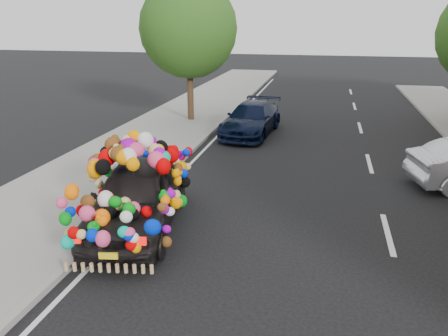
# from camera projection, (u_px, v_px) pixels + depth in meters

# --- Properties ---
(ground) EXTENTS (100.00, 100.00, 0.00)m
(ground) POSITION_uv_depth(u_px,v_px,m) (226.00, 218.00, 10.21)
(ground) COLOR black
(ground) RESTS_ON ground
(sidewalk) EXTENTS (4.00, 60.00, 0.12)m
(sidewalk) POSITION_uv_depth(u_px,v_px,m) (62.00, 199.00, 11.12)
(sidewalk) COLOR gray
(sidewalk) RESTS_ON ground
(kerb) EXTENTS (0.15, 60.00, 0.13)m
(kerb) POSITION_uv_depth(u_px,v_px,m) (133.00, 206.00, 10.70)
(kerb) COLOR gray
(kerb) RESTS_ON ground
(lane_markings) EXTENTS (6.00, 50.00, 0.01)m
(lane_markings) POSITION_uv_depth(u_px,v_px,m) (388.00, 234.00, 9.44)
(lane_markings) COLOR silver
(lane_markings) RESTS_ON ground
(tree_near_sidewalk) EXTENTS (4.20, 4.20, 6.13)m
(tree_near_sidewalk) POSITION_uv_depth(u_px,v_px,m) (189.00, 29.00, 18.48)
(tree_near_sidewalk) COLOR #332114
(tree_near_sidewalk) RESTS_ON ground
(plush_art_car) EXTENTS (2.79, 4.72, 2.09)m
(plush_art_car) POSITION_uv_depth(u_px,v_px,m) (136.00, 181.00, 9.47)
(plush_art_car) COLOR black
(plush_art_car) RESTS_ON ground
(navy_sedan) EXTENTS (2.15, 4.43, 1.24)m
(navy_sedan) POSITION_uv_depth(u_px,v_px,m) (251.00, 119.00, 17.45)
(navy_sedan) COLOR black
(navy_sedan) RESTS_ON ground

